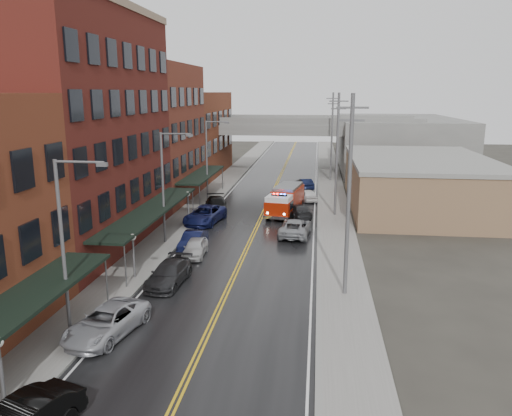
{
  "coord_description": "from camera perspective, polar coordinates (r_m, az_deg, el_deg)",
  "views": [
    {
      "loc": [
        5.33,
        -13.74,
        12.06
      ],
      "look_at": [
        0.57,
        24.79,
        3.0
      ],
      "focal_mm": 35.0,
      "sensor_mm": 36.0,
      "label": 1
    }
  ],
  "objects": [
    {
      "name": "parked_car_left_2",
      "position": [
        26.89,
        -16.69,
        -12.38
      ],
      "size": [
        3.45,
        5.64,
        1.46
      ],
      "primitive_type": "imported",
      "rotation": [
        0.0,
        0.0,
        -0.21
      ],
      "color": "#A1A2A9",
      "rests_on": "ground"
    },
    {
      "name": "parked_car_left_4",
      "position": [
        37.82,
        -6.97,
        -4.51
      ],
      "size": [
        1.76,
        3.95,
        1.32
      ],
      "primitive_type": "imported",
      "rotation": [
        0.0,
        0.0,
        0.05
      ],
      "color": "#B7B7B7",
      "rests_on": "ground"
    },
    {
      "name": "overpass",
      "position": [
        76.17,
        3.05,
        8.55
      ],
      "size": [
        40.0,
        10.0,
        7.5
      ],
      "color": "slate",
      "rests_on": "ground"
    },
    {
      "name": "parked_car_right_0",
      "position": [
        42.88,
        4.5,
        -2.22
      ],
      "size": [
        2.85,
        5.45,
        1.46
      ],
      "primitive_type": "imported",
      "rotation": [
        0.0,
        0.0,
        3.06
      ],
      "color": "gray",
      "rests_on": "ground"
    },
    {
      "name": "parked_car_right_3",
      "position": [
        63.79,
        5.6,
        2.79
      ],
      "size": [
        2.55,
        4.29,
        1.34
      ],
      "primitive_type": "imported",
      "rotation": [
        0.0,
        0.0,
        3.44
      ],
      "color": "black",
      "rests_on": "ground"
    },
    {
      "name": "utility_pole_2",
      "position": [
        69.0,
        8.67,
        8.21
      ],
      "size": [
        1.8,
        0.24,
        12.0
      ],
      "color": "#59595B",
      "rests_on": "ground"
    },
    {
      "name": "parked_car_right_1",
      "position": [
        49.13,
        4.88,
        -0.32
      ],
      "size": [
        3.18,
        4.92,
        1.33
      ],
      "primitive_type": "imported",
      "rotation": [
        0.0,
        0.0,
        3.46
      ],
      "color": "black",
      "rests_on": "ground"
    },
    {
      "name": "brick_building_b",
      "position": [
        41.3,
        -19.99,
        8.11
      ],
      "size": [
        9.0,
        20.0,
        18.0
      ],
      "primitive_type": "cube",
      "color": "#551E16",
      "rests_on": "ground"
    },
    {
      "name": "road",
      "position": [
        45.68,
        0.1,
        -2.16
      ],
      "size": [
        11.0,
        160.0,
        0.02
      ],
      "primitive_type": "cube",
      "color": "black",
      "rests_on": "ground"
    },
    {
      "name": "fire_truck",
      "position": [
        50.27,
        3.36,
        0.98
      ],
      "size": [
        4.0,
        7.83,
        2.75
      ],
      "rotation": [
        0.0,
        0.0,
        -0.17
      ],
      "color": "#971A06",
      "rests_on": "ground"
    },
    {
      "name": "sidewalk_right",
      "position": [
        45.39,
        9.29,
        -2.35
      ],
      "size": [
        3.0,
        160.0,
        0.15
      ],
      "primitive_type": "cube",
      "color": "slate",
      "rests_on": "ground"
    },
    {
      "name": "globe_lamp_1",
      "position": [
        33.42,
        -13.87,
        -4.22
      ],
      "size": [
        0.44,
        0.44,
        3.12
      ],
      "color": "#59595B",
      "rests_on": "ground"
    },
    {
      "name": "street_lamp_2",
      "position": [
        55.46,
        -5.4,
        5.96
      ],
      "size": [
        2.64,
        0.22,
        9.0
      ],
      "color": "#59595B",
      "rests_on": "ground"
    },
    {
      "name": "parked_car_left_7",
      "position": [
        51.08,
        -4.61,
        0.33
      ],
      "size": [
        3.23,
        5.68,
        1.55
      ],
      "primitive_type": "imported",
      "rotation": [
        0.0,
        0.0,
        0.21
      ],
      "color": "black",
      "rests_on": "ground"
    },
    {
      "name": "curb_left",
      "position": [
        46.66,
        -6.81,
        -1.84
      ],
      "size": [
        0.3,
        160.0,
        0.15
      ],
      "primitive_type": "cube",
      "color": "gray",
      "rests_on": "ground"
    },
    {
      "name": "curb_right",
      "position": [
        45.35,
        7.21,
        -2.29
      ],
      "size": [
        0.3,
        160.0,
        0.15
      ],
      "primitive_type": "cube",
      "color": "gray",
      "rests_on": "ground"
    },
    {
      "name": "awning_1",
      "position": [
        39.95,
        -11.87,
        -0.27
      ],
      "size": [
        2.6,
        18.0,
        3.09
      ],
      "color": "black",
      "rests_on": "ground"
    },
    {
      "name": "utility_pole_1",
      "position": [
        49.11,
        9.24,
        6.24
      ],
      "size": [
        1.8,
        0.24,
        12.0
      ],
      "color": "#59595B",
      "rests_on": "ground"
    },
    {
      "name": "parked_car_right_2",
      "position": [
        56.7,
        5.88,
        1.49
      ],
      "size": [
        2.72,
        4.27,
        1.35
      ],
      "primitive_type": "imported",
      "rotation": [
        0.0,
        0.0,
        3.45
      ],
      "color": "white",
      "rests_on": "ground"
    },
    {
      "name": "awning_0",
      "position": [
        23.69,
        -26.96,
        -10.89
      ],
      "size": [
        2.6,
        16.0,
        3.09
      ],
      "color": "black",
      "rests_on": "ground"
    },
    {
      "name": "parked_car_left_6",
      "position": [
        47.01,
        -5.86,
        -0.78
      ],
      "size": [
        3.49,
        6.14,
        1.62
      ],
      "primitive_type": "imported",
      "rotation": [
        0.0,
        0.0,
        -0.15
      ],
      "color": "#131949",
      "rests_on": "ground"
    },
    {
      "name": "tan_building",
      "position": [
        55.61,
        18.02,
        2.59
      ],
      "size": [
        14.0,
        22.0,
        5.0
      ],
      "primitive_type": "cube",
      "color": "#8B684B",
      "rests_on": "ground"
    },
    {
      "name": "parked_car_left_3",
      "position": [
        32.65,
        -9.92,
        -7.41
      ],
      "size": [
        2.27,
        4.99,
        1.41
      ],
      "primitive_type": "imported",
      "rotation": [
        0.0,
        0.0,
        -0.06
      ],
      "color": "#242426",
      "rests_on": "ground"
    },
    {
      "name": "sidewalk_left",
      "position": [
        47.07,
        -8.76,
        -1.77
      ],
      "size": [
        3.0,
        160.0,
        0.15
      ],
      "primitive_type": "cube",
      "color": "slate",
      "rests_on": "ground"
    },
    {
      "name": "globe_lamp_2",
      "position": [
        46.32,
        -7.79,
        0.87
      ],
      "size": [
        0.44,
        0.44,
        3.12
      ],
      "color": "#59595B",
      "rests_on": "ground"
    },
    {
      "name": "parked_car_left_5",
      "position": [
        39.43,
        -7.22,
        -3.73
      ],
      "size": [
        1.59,
        4.25,
        1.39
      ],
      "primitive_type": "imported",
      "rotation": [
        0.0,
        0.0,
        -0.03
      ],
      "color": "black",
      "rests_on": "ground"
    },
    {
      "name": "brick_building_far",
      "position": [
        74.36,
        -7.56,
        8.35
      ],
      "size": [
        9.0,
        20.0,
        12.0
      ],
      "primitive_type": "cube",
      "color": "brown",
      "rests_on": "ground"
    },
    {
      "name": "street_lamp_0",
      "position": [
        25.71,
        -20.82,
        -3.26
      ],
      "size": [
        2.64,
        0.22,
        9.0
      ],
      "color": "#59595B",
      "rests_on": "ground"
    },
    {
      "name": "utility_pole_0",
      "position": [
        29.37,
        10.57,
        1.61
      ],
      "size": [
        1.8,
        0.24,
        12.0
      ],
      "color": "#59595B",
      "rests_on": "ground"
    },
    {
      "name": "street_lamp_1",
      "position": [
        40.15,
        -10.28,
        3.07
      ],
      "size": [
        2.64,
        0.22,
        9.0
      ],
      "color": "#59595B",
      "rests_on": "ground"
    },
    {
      "name": "awning_2",
      "position": [
        56.46,
        -6.18,
        3.81
      ],
      "size": [
        2.6,
        13.0,
        3.09
      ],
      "color": "black",
      "rests_on": "ground"
    },
    {
      "name": "right_far_block",
      "position": [
        85.07,
        15.71,
        7.22
      ],
      "size": [
        18.0,
        30.0,
        8.0
      ],
      "primitive_type": "cube",
      "color": "slate",
      "rests_on": "ground"
    },
    {
      "name": "brick_building_c",
      "position": [
        57.53,
        -12.0,
        8.31
      ],
      "size": [
        9.0,
        15.0,
        15.0
      ],
      "primitive_type": "cube",
      "color": "maroon",
      "rests_on": "ground"
    }
  ]
}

